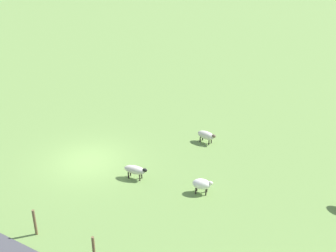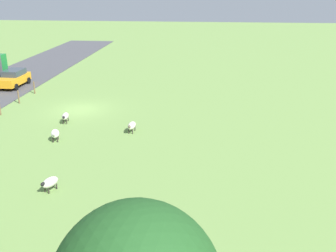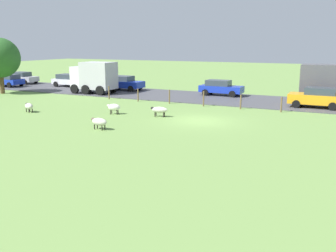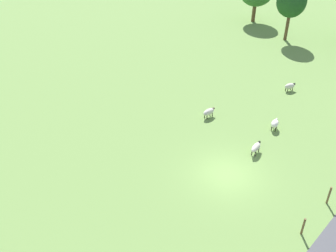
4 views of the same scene
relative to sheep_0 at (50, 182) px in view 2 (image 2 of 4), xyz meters
name	(u,v)px [view 2 (image 2 of 4)]	position (x,y,z in m)	size (l,w,h in m)	color
ground_plane	(80,110)	(2.72, -13.18, -0.47)	(160.00, 160.00, 0.00)	#6B8E47
sheep_0	(50,182)	(0.00, 0.00, 0.00)	(0.85, 1.13, 0.72)	beige
sheep_1	(132,126)	(-2.55, -8.51, 0.02)	(0.60, 1.25, 0.73)	beige
sheep_2	(55,134)	(2.21, -6.39, 0.05)	(0.78, 1.08, 0.79)	white
sheep_3	(65,116)	(2.80, -9.95, 0.04)	(0.64, 1.32, 0.74)	beige
fence_post_0	(34,88)	(8.61, -17.58, 0.12)	(0.12, 0.12, 1.18)	brown
fence_post_1	(19,97)	(8.61, -14.37, 0.12)	(0.12, 0.12, 1.18)	brown
fence_post_2	(0,107)	(8.61, -11.16, 0.17)	(0.12, 0.12, 1.28)	brown
car_2	(13,78)	(11.78, -19.85, 0.44)	(2.08, 4.24, 1.66)	orange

